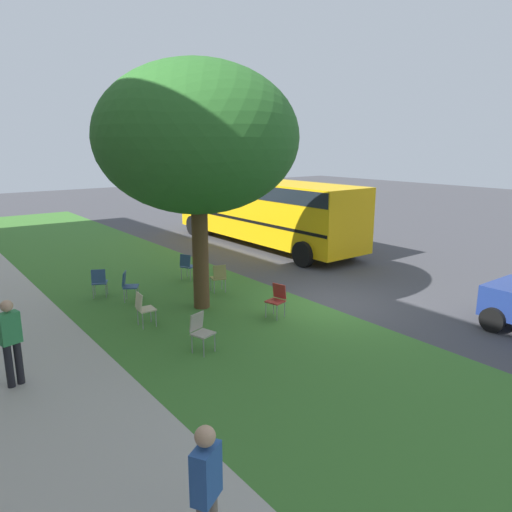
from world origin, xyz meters
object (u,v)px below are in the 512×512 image
object	(u,v)px
chair_1	(128,284)
chair_4	(219,276)
school_bus	(263,206)
pedestrian_1	(11,339)
pedestrian_0	(207,492)
street_tree	(197,139)
chair_5	(187,265)
chair_0	(201,330)
chair_6	(277,298)
chair_3	(143,307)
chair_2	(99,281)

from	to	relation	value
chair_1	chair_4	bearing A→B (deg)	-109.44
school_bus	pedestrian_1	bearing A→B (deg)	121.67
chair_4	pedestrian_0	distance (m)	9.68
street_tree	chair_5	bearing A→B (deg)	-21.57
chair_1	chair_4	xyz separation A→B (m)	(-0.89, -2.52, 0.00)
pedestrian_0	pedestrian_1	bearing A→B (deg)	8.14
chair_0	chair_1	world-z (taller)	same
chair_1	pedestrian_1	size ratio (longest dim) A/B	0.52
street_tree	chair_6	bearing A→B (deg)	-147.67
school_bus	street_tree	bearing A→B (deg)	130.17
chair_4	chair_6	size ratio (longest dim) A/B	1.00
chair_0	chair_5	size ratio (longest dim) A/B	1.00
chair_3	street_tree	bearing A→B (deg)	-79.04
pedestrian_1	chair_5	bearing A→B (deg)	-54.92
street_tree	pedestrian_0	distance (m)	9.13
chair_5	pedestrian_0	bearing A→B (deg)	151.61
chair_3	pedestrian_0	world-z (taller)	pedestrian_0
chair_4	school_bus	world-z (taller)	school_bus
pedestrian_1	chair_6	bearing A→B (deg)	-91.99
pedestrian_1	school_bus	bearing A→B (deg)	-58.33
chair_4	chair_6	bearing A→B (deg)	-178.69
chair_5	school_bus	world-z (taller)	school_bus
chair_6	pedestrian_1	distance (m)	6.26
chair_0	chair_2	bearing A→B (deg)	4.67
chair_6	school_bus	size ratio (longest dim) A/B	0.08
chair_2	school_bus	bearing A→B (deg)	-70.84
chair_2	chair_0	bearing A→B (deg)	-175.33
chair_2	school_bus	size ratio (longest dim) A/B	0.08
chair_3	chair_4	distance (m)	3.24
chair_6	pedestrian_1	size ratio (longest dim) A/B	0.52
school_bus	pedestrian_0	size ratio (longest dim) A/B	6.15
chair_3	school_bus	distance (m)	10.38
street_tree	pedestrian_0	world-z (taller)	street_tree
chair_4	pedestrian_0	xyz separation A→B (m)	(-8.03, 5.39, 0.41)
chair_3	chair_5	distance (m)	4.22
chair_0	chair_1	distance (m)	4.23
street_tree	chair_1	world-z (taller)	street_tree
chair_0	pedestrian_0	world-z (taller)	pedestrian_0
chair_2	chair_6	size ratio (longest dim) A/B	1.00
chair_3	chair_2	bearing A→B (deg)	1.10
chair_6	pedestrian_0	xyz separation A→B (m)	(-5.34, 5.45, 0.41)
chair_0	chair_6	size ratio (longest dim) A/B	1.00
pedestrian_0	pedestrian_1	size ratio (longest dim) A/B	1.00
street_tree	chair_5	xyz separation A→B (m)	(2.66, -1.05, -4.05)
chair_0	chair_6	world-z (taller)	same
chair_3	pedestrian_1	size ratio (longest dim) A/B	0.52
street_tree	pedestrian_1	bearing A→B (deg)	107.92
chair_3	school_bus	size ratio (longest dim) A/B	0.08
chair_2	school_bus	distance (m)	9.09
street_tree	chair_6	xyz separation A→B (m)	(-1.86, -1.18, -4.05)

